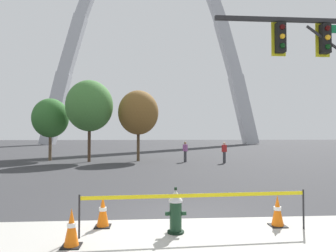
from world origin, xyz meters
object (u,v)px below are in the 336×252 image
at_px(traffic_cone_mid_sidewalk, 72,228).
at_px(monument_arch, 152,39).
at_px(traffic_cone_by_hydrant, 277,211).
at_px(pedestrian_standing_center, 185,152).
at_px(traffic_cone_curb_edge, 103,212).
at_px(traffic_signal_gantry, 334,71).
at_px(fire_hydrant, 176,211).
at_px(pedestrian_walking_left, 224,152).

bearing_deg(traffic_cone_mid_sidewalk, monument_arch, 87.73).
height_order(traffic_cone_by_hydrant, pedestrian_standing_center, pedestrian_standing_center).
distance_m(traffic_cone_curb_edge, traffic_signal_gantry, 7.80).
distance_m(monument_arch, pedestrian_standing_center, 49.11).
distance_m(fire_hydrant, monument_arch, 64.45).
bearing_deg(monument_arch, traffic_cone_by_hydrant, -88.04).
xyz_separation_m(traffic_cone_by_hydrant, traffic_cone_curb_edge, (-4.05, 0.23, 0.00)).
height_order(traffic_cone_mid_sidewalk, monument_arch, monument_arch).
bearing_deg(traffic_signal_gantry, traffic_cone_by_hydrant, -145.33).
relative_size(traffic_cone_by_hydrant, pedestrian_standing_center, 0.46).
height_order(traffic_signal_gantry, pedestrian_walking_left, traffic_signal_gantry).
bearing_deg(monument_arch, pedestrian_standing_center, -87.35).
relative_size(fire_hydrant, traffic_cone_by_hydrant, 1.36).
relative_size(fire_hydrant, traffic_signal_gantry, 0.17).
bearing_deg(fire_hydrant, traffic_cone_curb_edge, 162.21).
xyz_separation_m(fire_hydrant, traffic_signal_gantry, (5.03, 2.11, 3.60)).
bearing_deg(traffic_cone_by_hydrant, traffic_signal_gantry, 34.67).
xyz_separation_m(traffic_cone_mid_sidewalk, pedestrian_standing_center, (4.42, 17.40, 0.46)).
bearing_deg(traffic_cone_curb_edge, pedestrian_walking_left, 65.64).
bearing_deg(pedestrian_standing_center, monument_arch, 92.65).
relative_size(traffic_cone_curb_edge, pedestrian_walking_left, 0.46).
relative_size(traffic_cone_curb_edge, pedestrian_standing_center, 0.46).
relative_size(traffic_cone_by_hydrant, traffic_cone_curb_edge, 1.00).
xyz_separation_m(traffic_cone_curb_edge, traffic_signal_gantry, (6.67, 1.59, 3.71)).
xyz_separation_m(traffic_cone_by_hydrant, monument_arch, (-2.05, 59.74, 23.54)).
xyz_separation_m(fire_hydrant, traffic_cone_curb_edge, (-1.64, 0.53, -0.11)).
xyz_separation_m(traffic_cone_by_hydrant, traffic_signal_gantry, (2.63, 1.82, 3.71)).
height_order(fire_hydrant, pedestrian_walking_left, pedestrian_walking_left).
bearing_deg(pedestrian_walking_left, pedestrian_standing_center, 158.58).
height_order(traffic_cone_by_hydrant, traffic_signal_gantry, traffic_signal_gantry).
xyz_separation_m(traffic_cone_curb_edge, pedestrian_walking_left, (6.84, 15.10, 0.46)).
xyz_separation_m(monument_arch, pedestrian_walking_left, (4.84, -44.41, -23.08)).
distance_m(traffic_cone_curb_edge, pedestrian_standing_center, 16.71).
bearing_deg(monument_arch, traffic_signal_gantry, -85.39).
bearing_deg(traffic_signal_gantry, traffic_cone_curb_edge, -166.60).
height_order(fire_hydrant, monument_arch, monument_arch).
relative_size(traffic_signal_gantry, pedestrian_standing_center, 3.77).
distance_m(traffic_cone_mid_sidewalk, traffic_signal_gantry, 8.47).
distance_m(traffic_signal_gantry, monument_arch, 61.40).
bearing_deg(traffic_signal_gantry, pedestrian_walking_left, 89.30).
bearing_deg(traffic_signal_gantry, pedestrian_standing_center, 100.34).
relative_size(traffic_cone_curb_edge, traffic_signal_gantry, 0.12).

